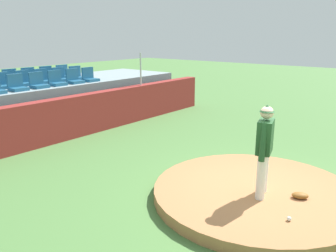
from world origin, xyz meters
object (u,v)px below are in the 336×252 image
Objects in this scene: stadium_chair_4 at (57,81)px; stadium_chair_10 at (24,81)px; stadium_chair_2 at (17,85)px; stadium_chair_17 at (11,79)px; stadium_chair_9 at (3,83)px; stadium_chair_19 at (48,75)px; stadium_chair_6 at (90,77)px; stadium_chair_12 at (60,77)px; pitcher at (265,144)px; stadium_chair_5 at (74,79)px; stadium_chair_3 at (38,83)px; fielding_glove at (300,195)px; stadium_chair_18 at (30,77)px; stadium_chair_13 at (77,75)px; stadium_chair_11 at (43,79)px; baseball at (289,219)px; stadium_chair_20 at (64,74)px.

stadium_chair_4 and stadium_chair_10 have the same top height.
stadium_chair_2 and stadium_chair_17 have the same top height.
stadium_chair_9 is 2.26m from stadium_chair_19.
stadium_chair_12 is (-0.67, 0.85, 0.00)m from stadium_chair_6.
stadium_chair_5 is (1.61, 7.75, 0.42)m from pitcher.
stadium_chair_3 and stadium_chair_4 have the same top height.
stadium_chair_3 is at bearing 150.83° from fielding_glove.
fielding_glove is 8.49m from stadium_chair_3.
stadium_chair_18 is at bearing -0.48° from stadium_chair_19.
pitcher is 3.47× the size of stadium_chair_13.
stadium_chair_9 is at bearing 0.31° from stadium_chair_13.
stadium_chair_2 and stadium_chair_19 have the same top height.
pitcher is 7.78m from stadium_chair_2.
stadium_chair_17 is at bearing -46.87° from stadium_chair_11.
stadium_chair_17 is (-0.13, 9.98, 1.37)m from fielding_glove.
stadium_chair_5 is (0.69, -0.01, 0.00)m from stadium_chair_4.
stadium_chair_4 is (0.69, 0.01, 0.00)m from stadium_chair_3.
stadium_chair_12 is 1.00× the size of stadium_chair_18.
stadium_chair_11 is at bearing 48.28° from stadium_chair_19.
stadium_chair_12 is (2.12, 0.05, 0.00)m from stadium_chair_9.
stadium_chair_5 is 2.27m from stadium_chair_9.
stadium_chair_5 is 1.00× the size of stadium_chair_6.
stadium_chair_18 is (-0.73, 0.77, 0.00)m from stadium_chair_12.
stadium_chair_2 is 1.00× the size of stadium_chair_18.
stadium_chair_2 is at bearing 67.71° from stadium_chair_17.
baseball is 0.15× the size of stadium_chair_10.
baseball is 0.15× the size of stadium_chair_3.
stadium_chair_20 is (0.71, 0.01, 0.00)m from stadium_chair_19.
stadium_chair_20 is (2.91, 10.11, 1.39)m from baseball.
stadium_chair_11 is at bearing 146.55° from fielding_glove.
stadium_chair_5 is 1.62m from stadium_chair_10.
stadium_chair_3 and stadium_chair_11 have the same top height.
stadium_chair_4 is at bearing 79.91° from baseball.
stadium_chair_13 is (2.84, 0.02, 0.00)m from stadium_chair_9.
stadium_chair_3 and stadium_chair_19 have the same top height.
baseball is 0.15× the size of stadium_chair_17.
stadium_chair_19 and stadium_chair_20 have the same top height.
stadium_chair_3 reaches higher than fielding_glove.
pitcher is at bearing 83.24° from stadium_chair_4.
baseball is 10.24m from stadium_chair_17.
stadium_chair_9 reaches higher than fielding_glove.
stadium_chair_2 is at bearing 77.59° from pitcher.
stadium_chair_19 is (-0.02, 1.60, 0.00)m from stadium_chair_5.
stadium_chair_6 is (2.04, -0.02, 0.00)m from stadium_chair_3.
stadium_chair_6 is (1.96, 8.36, 1.37)m from fielding_glove.
stadium_chair_13 is 1.00× the size of stadium_chair_19.
stadium_chair_13 is (2.10, -0.03, 0.00)m from stadium_chair_10.
stadium_chair_20 reaches higher than pitcher.
pitcher is 8.87m from stadium_chair_13.
stadium_chair_4 is 1.59m from stadium_chair_18.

